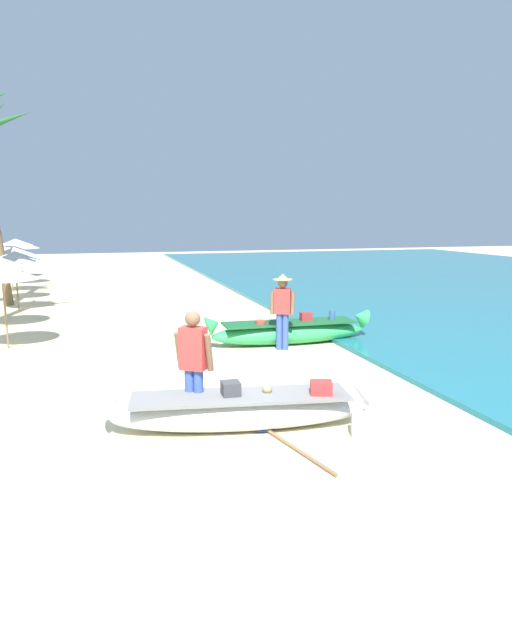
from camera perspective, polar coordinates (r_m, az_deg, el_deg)
ground_plane at (r=8.55m, az=-3.75°, el=-9.90°), size 80.00×80.00×0.00m
boat_white_foreground at (r=8.01m, az=-1.51°, el=-9.15°), size 4.00×1.29×0.79m
boat_green_midground at (r=13.23m, az=3.42°, el=-1.18°), size 4.07×0.87×0.83m
person_vendor_hatted at (r=12.52m, az=2.73°, el=1.42°), size 0.58×0.45×1.73m
person_tourist_customer at (r=8.02m, az=-6.40°, el=-4.24°), size 0.57×0.48×1.68m
parasol_row_0 at (r=13.76m, az=-24.53°, el=4.44°), size 1.60×1.60×1.91m
parasol_row_1 at (r=16.45m, az=-24.65°, el=5.28°), size 1.60×1.60×1.91m
parasol_row_2 at (r=19.36m, az=-23.44°, el=6.02°), size 1.60×1.60×1.91m
parasol_row_3 at (r=21.89m, az=-23.51°, el=6.44°), size 1.60×1.60×1.91m
parasol_row_4 at (r=24.34m, az=-23.91°, el=6.74°), size 1.60×1.60×1.91m
parasol_row_5 at (r=26.97m, az=-22.96°, el=7.10°), size 1.60×1.60×1.91m
parasol_row_6 at (r=29.94m, az=-23.37°, el=7.33°), size 1.60×1.60×1.91m
cooler_box at (r=7.97m, az=11.56°, el=-10.48°), size 0.56×0.45×0.31m
paddle at (r=7.60m, az=3.04°, el=-12.35°), size 0.59×1.74×0.05m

